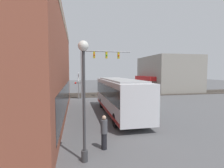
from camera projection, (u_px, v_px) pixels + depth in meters
name	position (u px, v px, depth m)	size (l,w,h in m)	color
ground_plane	(128.00, 102.00, 22.51)	(120.00, 120.00, 0.00)	#565659
shop_building	(167.00, 74.00, 35.96)	(11.73, 10.05, 6.96)	gray
city_bus	(119.00, 95.00, 15.87)	(10.85, 2.59, 3.25)	silver
traffic_signal_gantry	(97.00, 62.00, 25.04)	(0.42, 7.28, 7.23)	gray
crossing_signal	(79.00, 83.00, 24.89)	(1.41, 1.18, 3.81)	gray
streetlamp	(84.00, 91.00, 7.36)	(0.44, 0.44, 5.19)	#38383A
rail_track_near	(118.00, 96.00, 28.37)	(2.60, 60.00, 0.15)	#332D28
rail_track_far	(113.00, 93.00, 31.49)	(2.60, 60.00, 0.15)	#332D28
parked_car_red	(110.00, 89.00, 33.79)	(4.48, 1.82, 1.39)	#B21E19
parked_car_silver	(103.00, 85.00, 42.12)	(4.78, 1.82, 1.41)	#B7B7BC
pedestrian_by_lamp	(104.00, 132.00, 8.73)	(0.34, 0.34, 1.73)	black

